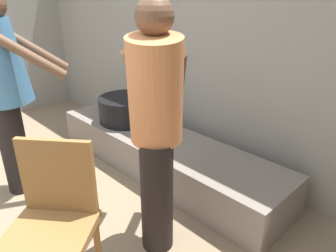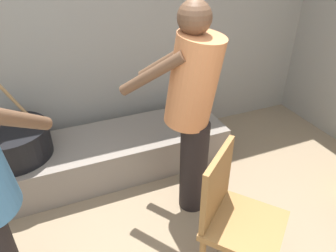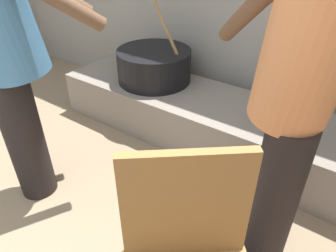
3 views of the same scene
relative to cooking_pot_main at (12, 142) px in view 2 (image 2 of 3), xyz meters
name	(u,v)px [view 2 (image 2 of 3)]	position (x,y,z in m)	size (l,w,h in m)	color
block_enclosure_rear	(56,33)	(0.49, 0.48, 0.66)	(5.34, 0.20, 2.23)	gray
hearth_ledge	(89,159)	(0.54, -0.04, -0.29)	(2.39, 0.60, 0.34)	slate
cooking_pot_main	(12,142)	(0.00, 0.00, 0.00)	(0.56, 0.56, 0.69)	black
cook_in_orange_shirt	(192,105)	(1.17, -0.66, 0.40)	(0.68, 0.68, 1.51)	black
chair_brown_wood	(235,217)	(1.13, -1.31, 0.04)	(0.56, 0.56, 0.88)	olive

